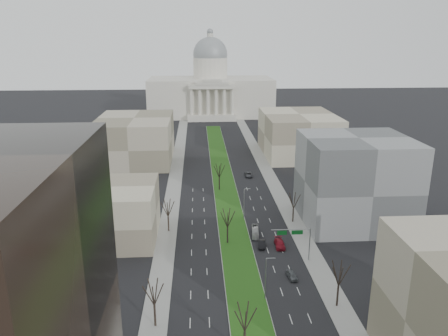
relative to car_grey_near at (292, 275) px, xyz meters
name	(u,v)px	position (x,y,z in m)	size (l,w,h in m)	color
ground	(225,190)	(-10.67, 57.44, -0.71)	(600.00, 600.00, 0.00)	black
median	(225,191)	(-10.67, 56.43, -0.61)	(8.00, 222.03, 0.20)	#999993
sidewalk_left	(169,221)	(-28.17, 32.44, -0.64)	(5.00, 330.00, 0.15)	gray
sidewalk_right	(292,217)	(6.83, 32.44, -0.64)	(5.00, 330.00, 0.15)	gray
capitol	(211,90)	(-10.67, 207.03, 15.59)	(80.00, 46.00, 55.00)	beige
building_beige_left	(105,213)	(-43.67, 22.44, 6.29)	(26.00, 22.00, 14.00)	gray
building_grey_right	(355,180)	(23.33, 29.44, 11.29)	(28.00, 26.00, 24.00)	#595B5D
building_far_left	(135,139)	(-45.67, 97.44, 8.29)	(30.00, 40.00, 18.00)	gray
building_far_right	(298,134)	(24.33, 102.44, 8.29)	(30.00, 40.00, 18.00)	gray
tree_left_mid	(154,292)	(-27.87, -14.56, 6.29)	(5.40, 5.40, 9.72)	black
tree_left_far	(168,207)	(-27.87, 25.44, 6.13)	(5.28, 5.28, 9.50)	black
tree_right_mid	(339,273)	(6.53, -10.56, 6.44)	(5.52, 5.52, 9.94)	black
tree_right_far	(294,200)	(6.53, 29.44, 5.82)	(5.04, 5.04, 9.07)	black
tree_median_a	(245,317)	(-12.67, -22.56, 6.29)	(5.40, 5.40, 9.72)	black
tree_median_b	(228,218)	(-12.67, 17.44, 6.29)	(5.40, 5.40, 9.72)	black
tree_median_c	(219,170)	(-12.67, 57.44, 6.29)	(5.40, 5.40, 9.72)	black
streetlamp_median_b	(266,278)	(-6.91, -7.56, 4.10)	(1.90, 0.20, 9.16)	gray
streetlamp_median_c	(244,203)	(-6.91, 32.44, 4.10)	(1.90, 0.20, 9.16)	gray
mast_arm_signs	(298,237)	(2.82, 7.47, 5.40)	(9.12, 0.24, 8.09)	gray
car_grey_near	(292,275)	(0.00, 0.00, 0.00)	(1.68, 4.17, 1.42)	#4E5256
car_black	(262,244)	(-4.33, 14.96, 0.05)	(1.61, 4.61, 1.52)	black
car_red	(280,244)	(0.07, 14.77, 0.11)	(2.30, 5.65, 1.64)	maroon
car_grey_far	(248,175)	(-1.07, 71.67, 0.04)	(2.49, 5.39, 1.50)	#44454B
box_van	(255,232)	(-5.09, 21.64, 0.26)	(1.62, 6.94, 1.93)	silver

